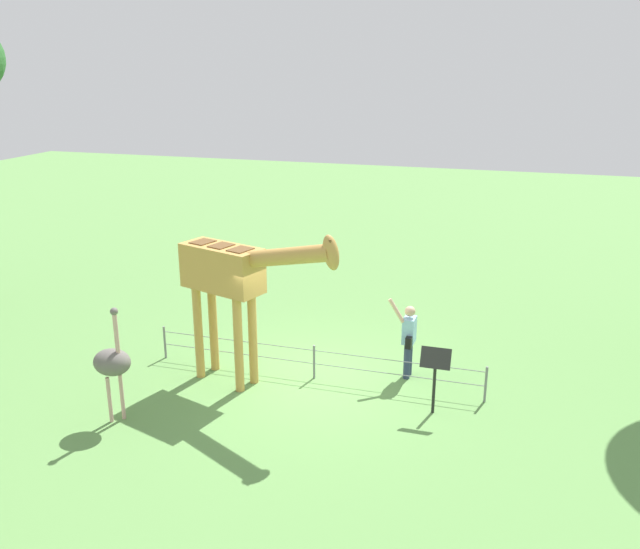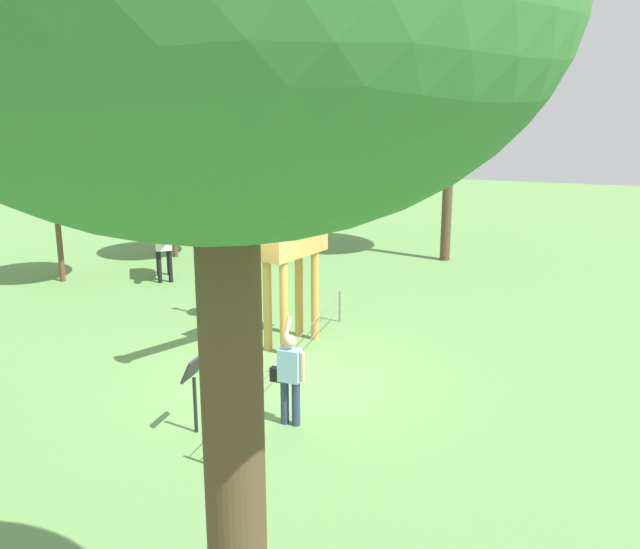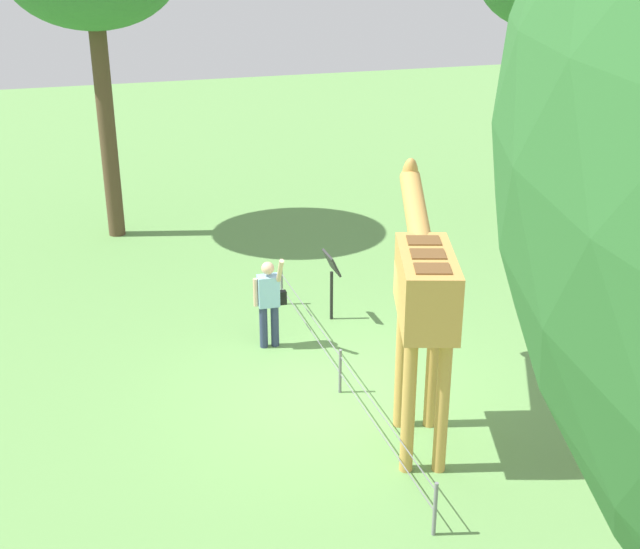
% 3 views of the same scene
% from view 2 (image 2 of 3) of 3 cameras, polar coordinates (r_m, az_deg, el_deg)
% --- Properties ---
extents(ground_plane, '(60.00, 60.00, 0.00)m').
position_cam_2_polar(ground_plane, '(14.27, -2.64, -7.97)').
color(ground_plane, '#60934C').
extents(giraffe, '(3.63, 1.58, 3.53)m').
position_cam_2_polar(giraffe, '(15.06, -2.94, 2.49)').
color(giraffe, '#C69347').
rests_on(giraffe, ground_plane).
extents(visitor, '(0.57, 0.59, 1.76)m').
position_cam_2_polar(visitor, '(12.08, -2.39, -7.72)').
color(visitor, navy).
rests_on(visitor, ground_plane).
extents(zebra, '(1.70, 1.21, 1.66)m').
position_cam_2_polar(zebra, '(21.15, -12.17, 2.67)').
color(zebra, black).
rests_on(zebra, ground_plane).
extents(ostrich, '(0.70, 0.56, 2.25)m').
position_cam_2_polar(ostrich, '(17.45, -7.44, 0.32)').
color(ostrich, '#CC9E93').
rests_on(ostrich, ground_plane).
extents(shade_hut_near, '(2.67, 2.67, 3.18)m').
position_cam_2_polar(shade_hut_near, '(21.50, -20.05, 6.59)').
color(shade_hut_near, brown).
rests_on(shade_hut_near, ground_plane).
extents(shade_hut_far, '(2.53, 2.53, 3.06)m').
position_cam_2_polar(shade_hut_far, '(23.40, -2.85, 7.71)').
color(shade_hut_far, brown).
rests_on(shade_hut_far, ground_plane).
extents(shade_hut_aside, '(2.80, 2.80, 3.10)m').
position_cam_2_polar(shade_hut_aside, '(23.62, -11.53, 7.67)').
color(shade_hut_aside, brown).
rests_on(shade_hut_aside, ground_plane).
extents(tree_northeast, '(3.76, 3.76, 7.33)m').
position_cam_2_polar(tree_northeast, '(4.15, -7.89, 20.09)').
color(tree_northeast, brown).
rests_on(tree_northeast, ground_plane).
extents(tree_west, '(3.45, 3.45, 7.66)m').
position_cam_2_polar(tree_west, '(22.90, 10.42, 16.84)').
color(tree_west, brown).
rests_on(tree_west, ground_plane).
extents(info_sign, '(0.56, 0.21, 1.32)m').
position_cam_2_polar(info_sign, '(11.95, -9.81, -7.95)').
color(info_sign, black).
rests_on(info_sign, ground_plane).
extents(wire_fence, '(7.05, 0.05, 0.75)m').
position_cam_2_polar(wire_fence, '(14.09, -2.34, -6.50)').
color(wire_fence, slate).
rests_on(wire_fence, ground_plane).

